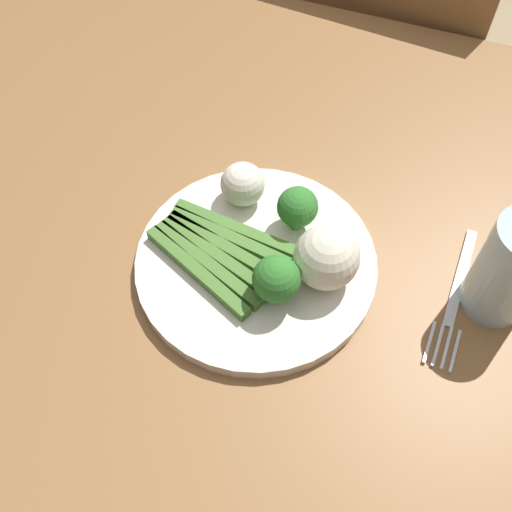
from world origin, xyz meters
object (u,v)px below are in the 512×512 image
Objects in this scene: dining_table at (322,309)px; plate at (256,263)px; fork at (455,297)px; water_glass at (511,270)px; broccoli_front at (276,279)px; cauliflower_near_center at (243,184)px; chair at (355,102)px; broccoli_back at (297,207)px; asparagus_bundle at (219,251)px; cauliflower_edge at (326,257)px.

plate is at bearing 33.06° from dining_table.
fork is at bearing -170.16° from plate.
fork is at bearing 16.49° from water_glass.
broccoli_front is 0.12m from cauliflower_near_center.
broccoli_front is at bearing 99.45° from chair.
broccoli_back is 1.09× the size of cauliflower_near_center.
cauliflower_near_center reaches higher than fork.
asparagus_bundle is (0.04, 0.01, 0.01)m from plate.
asparagus_bundle is 0.08m from broccoli_front.
asparagus_bundle is 1.32× the size of water_glass.
broccoli_back is 0.20m from water_glass.
dining_table is 24.65× the size of broccoli_back.
fork is (-0.19, -0.03, -0.01)m from plate.
cauliflower_edge is 0.38× the size of fork.
cauliflower_edge is at bearing 89.30° from dining_table.
broccoli_front is 1.18× the size of cauliflower_near_center.
cauliflower_near_center is at bearing 92.37° from chair.
asparagus_bundle is (0.02, 0.60, 0.30)m from chair.
cauliflower_near_center is at bearing -59.36° from plate.
cauliflower_near_center is at bearing -5.05° from water_glass.
chair is at bearing -81.29° from dining_table.
dining_table is 0.57m from chair.
water_glass reaches higher than asparagus_bundle.
cauliflower_edge is 0.12m from cauliflower_near_center.
water_glass is at bearing -169.18° from plate.
plate is 0.07m from broccoli_back.
broccoli_back reaches higher than fork.
chair is 0.67m from asparagus_bundle.
asparagus_bundle is 0.24m from fork.
fork is (-0.17, 0.02, -0.04)m from broccoli_back.
asparagus_bundle is at bearing 26.67° from dining_table.
cauliflower_edge reaches higher than broccoli_back.
cauliflower_edge is (-0.07, -0.01, 0.04)m from plate.
chair is 17.15× the size of broccoli_back.
asparagus_bundle reaches higher than dining_table.
chair is at bearing 104.32° from asparagus_bundle.
fork is (-0.21, 0.55, 0.28)m from chair.
broccoli_back reaches higher than asparagus_bundle.
fork is (-0.23, -0.04, -0.02)m from asparagus_bundle.
chair is at bearing -88.53° from plate.
broccoli_front is 0.49× the size of water_glass.
broccoli_front is (0.04, 0.08, 0.17)m from dining_table.
plate is 0.24m from water_glass.
broccoli_front is at bearing 125.49° from cauliflower_near_center.
cauliflower_edge is at bearing 132.24° from broccoli_back.
cauliflower_edge is at bearing -75.12° from fork.
cauliflower_edge reaches higher than plate.
cauliflower_edge is 0.17m from water_glass.
broccoli_back is (-0.02, -0.05, 0.04)m from plate.
broccoli_front reaches higher than fork.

